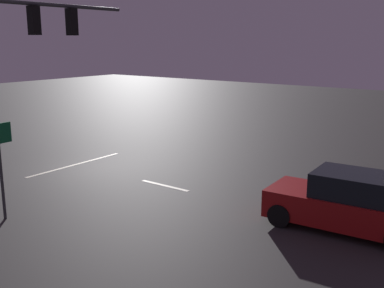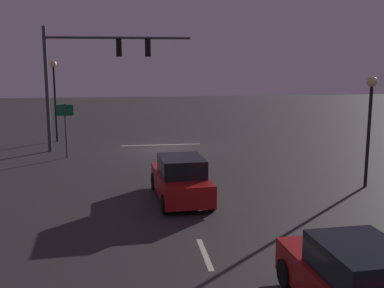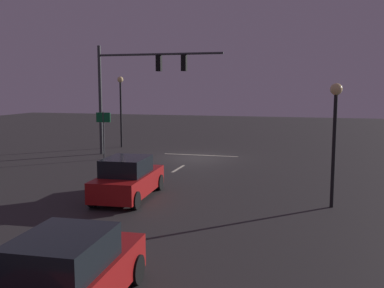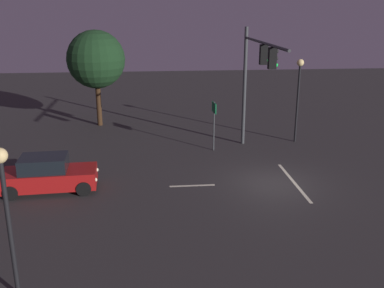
% 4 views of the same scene
% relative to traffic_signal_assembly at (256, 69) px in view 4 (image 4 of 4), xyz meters
% --- Properties ---
extents(ground_plane, '(80.00, 80.00, 0.00)m').
position_rel_traffic_signal_assembly_xyz_m(ground_plane, '(-3.97, -0.14, -5.04)').
color(ground_plane, '#2D2B2B').
extents(traffic_signal_assembly, '(8.41, 0.47, 7.18)m').
position_rel_traffic_signal_assembly_xyz_m(traffic_signal_assembly, '(0.00, 0.00, 0.00)').
color(traffic_signal_assembly, '#383A3D').
rests_on(traffic_signal_assembly, ground_plane).
extents(lane_dash_far, '(0.16, 2.20, 0.01)m').
position_rel_traffic_signal_assembly_xyz_m(lane_dash_far, '(-3.97, 3.86, -5.04)').
color(lane_dash_far, beige).
rests_on(lane_dash_far, ground_plane).
extents(lane_dash_mid, '(0.16, 2.20, 0.01)m').
position_rel_traffic_signal_assembly_xyz_m(lane_dash_mid, '(-3.97, 9.86, -5.04)').
color(lane_dash_mid, beige).
rests_on(lane_dash_mid, ground_plane).
extents(stop_bar, '(5.00, 0.16, 0.01)m').
position_rel_traffic_signal_assembly_xyz_m(stop_bar, '(-3.97, -1.19, -5.04)').
color(stop_bar, beige).
rests_on(stop_bar, ground_plane).
extents(car_approaching, '(2.13, 4.45, 1.70)m').
position_rel_traffic_signal_assembly_xyz_m(car_approaching, '(-3.91, 10.61, -4.24)').
color(car_approaching, maroon).
rests_on(car_approaching, ground_plane).
extents(street_lamp_left_kerb, '(0.44, 0.44, 4.65)m').
position_rel_traffic_signal_assembly_xyz_m(street_lamp_left_kerb, '(-11.87, 9.86, -1.75)').
color(street_lamp_left_kerb, black).
rests_on(street_lamp_left_kerb, ground_plane).
extents(street_lamp_right_kerb, '(0.44, 0.44, 5.25)m').
position_rel_traffic_signal_assembly_xyz_m(street_lamp_right_kerb, '(2.70, -3.42, -1.39)').
color(street_lamp_right_kerb, black).
rests_on(street_lamp_right_kerb, ground_plane).
extents(route_sign, '(0.90, 0.14, 2.98)m').
position_rel_traffic_signal_assembly_xyz_m(route_sign, '(1.41, 2.05, -2.90)').
color(route_sign, '#383A3D').
rests_on(route_sign, ground_plane).
extents(tree_right_near, '(4.07, 4.07, 6.80)m').
position_rel_traffic_signal_assembly_xyz_m(tree_right_near, '(8.07, 9.49, -0.29)').
color(tree_right_near, '#382314').
rests_on(tree_right_near, ground_plane).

